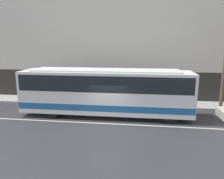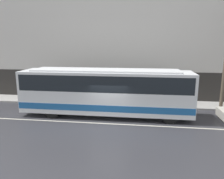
# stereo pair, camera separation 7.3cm
# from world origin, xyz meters

# --- Properties ---
(ground_plane) EXTENTS (60.00, 60.00, 0.00)m
(ground_plane) POSITION_xyz_m (0.00, 0.00, 0.00)
(ground_plane) COLOR #333338
(sidewalk) EXTENTS (60.00, 2.39, 0.13)m
(sidewalk) POSITION_xyz_m (0.00, 5.20, 0.07)
(sidewalk) COLOR #A09E99
(sidewalk) RESTS_ON ground_plane
(building_facade) EXTENTS (60.00, 0.35, 10.83)m
(building_facade) POSITION_xyz_m (0.00, 6.54, 5.22)
(building_facade) COLOR silver
(building_facade) RESTS_ON ground_plane
(lane_stripe) EXTENTS (54.00, 0.14, 0.01)m
(lane_stripe) POSITION_xyz_m (0.00, 0.00, 0.00)
(lane_stripe) COLOR beige
(lane_stripe) RESTS_ON ground_plane
(transit_bus) EXTENTS (12.22, 2.57, 3.41)m
(transit_bus) POSITION_xyz_m (-0.43, 1.70, 1.92)
(transit_bus) COLOR white
(transit_bus) RESTS_ON ground_plane
(pedestrian_waiting) EXTENTS (0.36, 0.36, 1.66)m
(pedestrian_waiting) POSITION_xyz_m (-4.76, 5.51, 0.90)
(pedestrian_waiting) COLOR #333338
(pedestrian_waiting) RESTS_ON sidewalk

